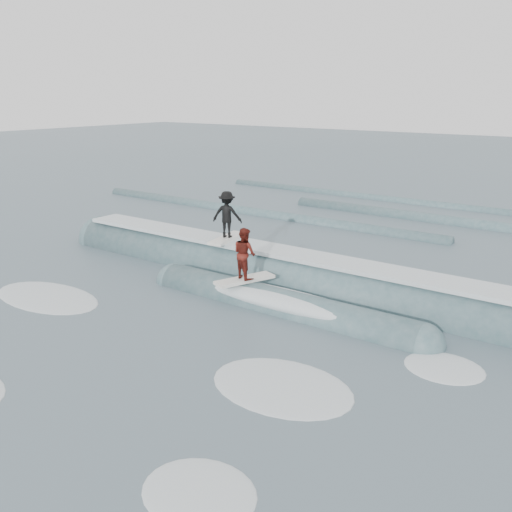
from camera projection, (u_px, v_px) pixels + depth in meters
The scene contains 6 objects.
ground at pixel (165, 328), 16.13m from camera, with size 160.00×160.00×0.00m, color #425760.
breaking_wave at pixel (274, 283), 19.75m from camera, with size 20.54×3.86×2.17m.
surfer_black at pixel (227, 216), 20.89m from camera, with size 1.26×2.07×1.80m.
surfer_red at pixel (245, 256), 17.95m from camera, with size 1.23×2.06×1.74m.
whitewater at pixel (157, 355), 14.48m from camera, with size 15.03×9.08×0.10m.
far_swells at pixel (381, 216), 30.60m from camera, with size 33.78×8.65×0.80m.
Camera 1 is at (10.87, -10.54, 6.46)m, focal length 40.00 mm.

